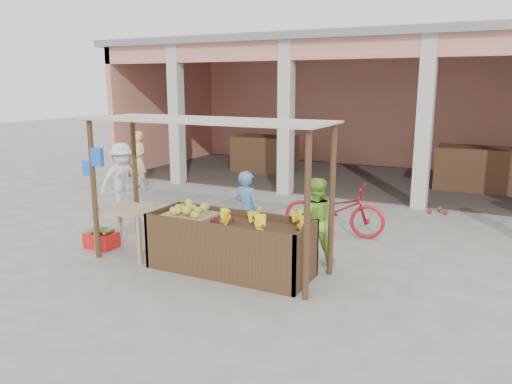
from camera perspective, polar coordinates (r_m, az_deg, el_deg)
The scene contains 17 objects.
ground at distance 8.30m, azimuth -5.99°, elevation -8.41°, with size 60.00×60.00×0.00m, color slate.
market_building at distance 15.99m, azimuth 11.79°, elevation 11.25°, with size 14.40×6.40×4.20m.
fruit_stall at distance 7.92m, azimuth -2.99°, elevation -6.32°, with size 2.60×0.95×0.80m, color #4E341F.
stall_awning at distance 7.88m, azimuth -6.17°, elevation 5.32°, with size 4.09×1.35×2.39m.
banana_heap at distance 7.52m, azimuth 0.21°, elevation -3.24°, with size 1.22×0.67×0.22m, color yellow, non-canonical shape.
melon_tray at distance 8.11m, azimuth -7.70°, elevation -2.27°, with size 0.82×0.71×0.21m.
berry_heap at distance 7.80m, azimuth -3.83°, elevation -3.00°, with size 0.45×0.37×0.14m, color maroon.
side_table at distance 8.86m, azimuth -14.39°, elevation -2.65°, with size 1.16×0.90×0.84m.
papaya_pile at distance 8.80m, azimuth -14.48°, elevation -1.08°, with size 0.77×0.44×0.22m, color #44922F, non-canonical shape.
red_crate at distance 9.52m, azimuth -17.24°, elevation -5.27°, with size 0.54×0.39×0.28m, color red.
plantain_bundle at distance 9.47m, azimuth -17.31°, elevation -4.22°, with size 0.41×0.29×0.08m, color #579335, non-canonical shape.
produce_sacks at distance 12.12m, azimuth 20.18°, elevation -1.06°, with size 0.74×0.70×0.56m.
vendor_blue at distance 8.74m, azimuth -1.06°, elevation -1.92°, with size 0.58×0.43×1.55m, color #578FCA.
vendor_green at distance 8.27m, azimuth 6.78°, elevation -3.00°, with size 0.73×0.42×1.51m, color #91D73C.
motorcycle at distance 9.83m, azimuth 8.91°, elevation -1.90°, with size 2.06×0.71×1.08m, color #A91B23.
shopper_a at distance 11.56m, azimuth -15.05°, elevation 1.72°, with size 1.14×0.57×1.77m, color silver.
shopper_e at distance 14.45m, azimuth -13.28°, elevation 3.71°, with size 0.63×0.48×1.69m, color #DCBE75.
Camera 1 is at (4.23, -6.51, 2.93)m, focal length 35.00 mm.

